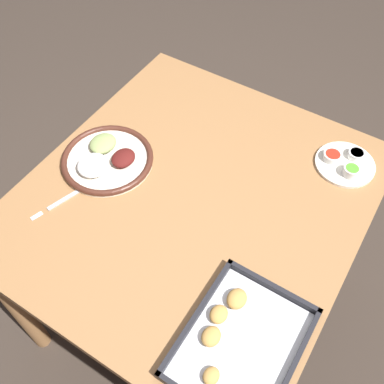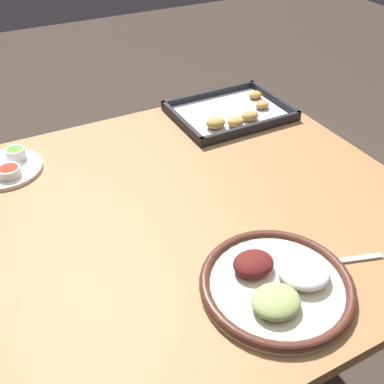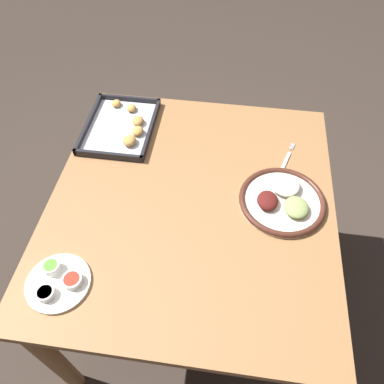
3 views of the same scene
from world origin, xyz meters
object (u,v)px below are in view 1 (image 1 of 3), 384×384
dinner_plate (107,159)px  saucer_plate (345,163)px  baking_tray (238,341)px  fork (65,199)px

dinner_plate → saucer_plate: size_ratio=1.56×
saucer_plate → baking_tray: same height
dinner_plate → saucer_plate: bearing=121.0°
saucer_plate → baking_tray: (0.66, -0.02, -0.00)m
fork → baking_tray: bearing=98.9°
dinner_plate → saucer_plate: 0.74m
dinner_plate → fork: dinner_plate is taller
baking_tray → dinner_plate: bearing=-114.5°
fork → saucer_plate: 0.85m
dinner_plate → fork: size_ratio=1.51×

